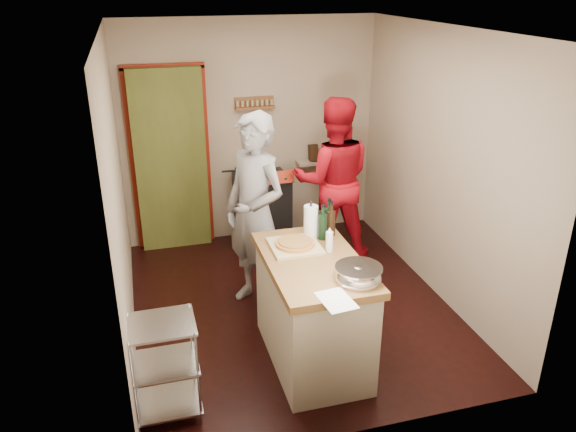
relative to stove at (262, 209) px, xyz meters
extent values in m
plane|color=black|center=(-0.05, -1.42, -0.45)|extent=(3.50, 3.50, 0.00)
cube|color=gray|center=(-0.05, 0.33, 0.85)|extent=(3.00, 0.04, 2.60)
cube|color=#565B23|center=(-1.00, 0.38, 0.60)|extent=(0.80, 0.40, 2.10)
cube|color=maroon|center=(-1.42, 0.31, 0.60)|extent=(0.06, 0.06, 2.10)
cube|color=maroon|center=(-0.58, 0.31, 0.60)|extent=(0.06, 0.06, 2.10)
cube|color=maroon|center=(-1.00, 0.31, 1.65)|extent=(0.90, 0.06, 0.06)
cube|color=brown|center=(0.00, 0.28, 1.15)|extent=(0.46, 0.09, 0.03)
cube|color=brown|center=(0.00, 0.32, 1.21)|extent=(0.46, 0.02, 0.12)
cube|color=olive|center=(0.00, 0.28, 1.21)|extent=(0.42, 0.04, 0.07)
cube|color=gray|center=(0.90, 0.23, 0.45)|extent=(0.80, 0.18, 0.04)
cube|color=black|center=(0.70, 0.23, 0.57)|extent=(0.10, 0.14, 0.22)
cube|color=gray|center=(-1.55, -1.42, 0.85)|extent=(0.04, 3.50, 2.60)
cube|color=gray|center=(1.45, -1.42, 0.85)|extent=(0.04, 3.50, 2.60)
cube|color=white|center=(-0.05, -1.42, 2.16)|extent=(3.00, 3.50, 0.02)
cube|color=black|center=(0.00, 0.01, -0.05)|extent=(0.60, 0.55, 0.80)
cube|color=black|center=(0.00, 0.01, 0.38)|extent=(0.60, 0.55, 0.06)
cube|color=maroon|center=(0.00, -0.27, 0.47)|extent=(0.60, 0.15, 0.17)
cylinder|color=black|center=(-0.15, 0.14, 0.46)|extent=(0.26, 0.26, 0.05)
cylinder|color=silver|center=(-1.55, -2.80, -0.05)|extent=(0.02, 0.02, 0.80)
cylinder|color=silver|center=(-1.11, -2.80, -0.05)|extent=(0.02, 0.02, 0.80)
cylinder|color=silver|center=(-1.55, -2.44, -0.05)|extent=(0.02, 0.02, 0.80)
cylinder|color=silver|center=(-1.11, -2.44, -0.05)|extent=(0.02, 0.02, 0.80)
cube|color=silver|center=(-1.33, -2.62, -0.35)|extent=(0.48, 0.40, 0.02)
cube|color=silver|center=(-1.33, -2.62, 0.00)|extent=(0.48, 0.40, 0.02)
cube|color=silver|center=(-1.33, -2.62, 0.33)|extent=(0.48, 0.40, 0.02)
cube|color=beige|center=(-0.11, -2.29, -0.01)|extent=(0.68, 1.19, 0.88)
cube|color=brown|center=(-0.11, -2.29, 0.46)|extent=(0.74, 1.25, 0.06)
cube|color=tan|center=(-0.19, -2.04, 0.51)|extent=(0.40, 0.40, 0.02)
cylinder|color=#B37F38|center=(-0.19, -2.04, 0.53)|extent=(0.32, 0.32, 0.02)
ellipsoid|color=silver|center=(0.11, -2.68, 0.55)|extent=(0.35, 0.35, 0.11)
cylinder|color=white|center=(0.00, -1.87, 0.63)|extent=(0.12, 0.12, 0.28)
cylinder|color=silver|center=(0.06, -2.18, 0.58)|extent=(0.06, 0.06, 0.17)
cube|color=white|center=(-0.14, -2.90, 0.49)|extent=(0.24, 0.32, 0.00)
cylinder|color=black|center=(0.18, -1.83, 0.65)|extent=(0.08, 0.08, 0.31)
cylinder|color=black|center=(0.18, -1.89, 0.65)|extent=(0.08, 0.08, 0.31)
cylinder|color=black|center=(0.08, -1.94, 0.65)|extent=(0.08, 0.08, 0.31)
imported|color=silver|center=(-0.36, -1.29, 0.50)|extent=(0.75, 0.83, 1.91)
imported|color=#B50C18|center=(0.69, -0.52, 0.47)|extent=(1.03, 0.89, 1.84)
camera|label=1|loc=(-1.35, -6.00, 2.55)|focal=35.00mm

